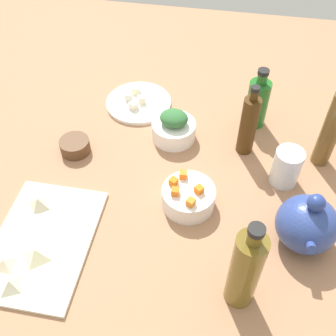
{
  "coord_description": "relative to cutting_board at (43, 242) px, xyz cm",
  "views": [
    {
      "loc": [
        68.17,
        12.39,
        85.16
      ],
      "look_at": [
        0.0,
        0.0,
        8.0
      ],
      "focal_mm": 43.58,
      "sensor_mm": 36.0,
      "label": 1
    }
  ],
  "objects": [
    {
      "name": "plate_tofu",
      "position": [
        -53.18,
        10.48,
        0.1
      ],
      "size": [
        20.3,
        20.3,
        1.2
      ],
      "primitive_type": "cylinder",
      "color": "white",
      "rests_on": "tabletop"
    },
    {
      "name": "tabletop",
      "position": [
        -23.8,
        25.21,
        -2.0
      ],
      "size": [
        190.0,
        190.0,
        3.0
      ],
      "primitive_type": "cube",
      "color": "#A57452",
      "rests_on": "ground"
    },
    {
      "name": "carrot_cube_2",
      "position": [
        -21.2,
        29.49,
        5.74
      ],
      "size": [
        1.94,
        1.94,
        1.8
      ],
      "primitive_type": "cube",
      "rotation": [
        0.0,
        0.0,
        0.08
      ],
      "color": "orange",
      "rests_on": "bowl_carrots"
    },
    {
      "name": "bottle_0",
      "position": [
        -50.96,
        46.37,
        7.26
      ],
      "size": [
        6.29,
        6.29,
        18.7
      ],
      "color": "#236724",
      "rests_on": "tabletop"
    },
    {
      "name": "tofu_cube_3",
      "position": [
        -53.68,
        7.03,
        1.8
      ],
      "size": [
        2.95,
        2.95,
        2.2
      ],
      "primitive_type": "cube",
      "rotation": [
        0.0,
        0.0,
        2.04
      ],
      "color": "silver",
      "rests_on": "plate_tofu"
    },
    {
      "name": "chopped_greens_mound",
      "position": [
        -40.3,
        23.88,
        6.88
      ],
      "size": [
        8.17,
        9.0,
        4.02
      ],
      "primitive_type": "ellipsoid",
      "rotation": [
        0.0,
        0.0,
        1.41
      ],
      "color": "#336B37",
      "rests_on": "bowl_greens"
    },
    {
      "name": "carrot_cube_1",
      "position": [
        -17.23,
        33.98,
        5.74
      ],
      "size": [
        2.54,
        2.54,
        1.8
      ],
      "primitive_type": "cube",
      "rotation": [
        0.0,
        0.0,
        0.83
      ],
      "color": "orange",
      "rests_on": "bowl_carrots"
    },
    {
      "name": "carrot_cube_0",
      "position": [
        -15.58,
        28.45,
        5.74
      ],
      "size": [
        1.82,
        1.82,
        1.8
      ],
      "primitive_type": "cube",
      "rotation": [
        0.0,
        0.0,
        0.01
      ],
      "color": "orange",
      "rests_on": "bowl_carrots"
    },
    {
      "name": "tofu_cube_1",
      "position": [
        -49.57,
        9.8,
        1.8
      ],
      "size": [
        2.97,
        2.97,
        2.2
      ],
      "primitive_type": "cube",
      "rotation": [
        0.0,
        0.0,
        2.66
      ],
      "color": "white",
      "rests_on": "plate_tofu"
    },
    {
      "name": "dumpling_1",
      "position": [
        11.91,
        -2.03,
        1.79
      ],
      "size": [
        5.84,
        5.59,
        2.59
      ],
      "primitive_type": "pyramid",
      "rotation": [
        0.0,
        0.0,
        5.89
      ],
      "color": "beige",
      "rests_on": "cutting_board"
    },
    {
      "name": "bowl_carrots",
      "position": [
        -17.24,
        31.51,
        2.17
      ],
      "size": [
        13.18,
        13.18,
        5.34
      ],
      "primitive_type": "cylinder",
      "color": "white",
      "rests_on": "tabletop"
    },
    {
      "name": "tofu_cube_2",
      "position": [
        -52.92,
        11.63,
        1.8
      ],
      "size": [
        2.91,
        2.91,
        2.2
      ],
      "primitive_type": "cube",
      "rotation": [
        0.0,
        0.0,
        1.99
      ],
      "color": "#F8EACB",
      "rests_on": "plate_tofu"
    },
    {
      "name": "carrot_cube_3",
      "position": [
        -13.12,
        32.54,
        5.74
      ],
      "size": [
        2.41,
        2.41,
        1.8
      ],
      "primitive_type": "cube",
      "rotation": [
        0.0,
        0.0,
        1.12
      ],
      "color": "orange",
      "rests_on": "bowl_carrots"
    },
    {
      "name": "bowl_greens",
      "position": [
        -40.3,
        23.88,
        2.19
      ],
      "size": [
        12.47,
        12.47,
        5.37
      ],
      "primitive_type": "cylinder",
      "color": "white",
      "rests_on": "tabletop"
    },
    {
      "name": "bottle_1",
      "position": [
        4.7,
        45.43,
        10.6
      ],
      "size": [
        6.15,
        6.15,
        25.27
      ],
      "color": "brown",
      "rests_on": "tabletop"
    },
    {
      "name": "carrot_cube_4",
      "position": [
        -18.56,
        27.53,
        5.74
      ],
      "size": [
        2.43,
        2.43,
        1.8
      ],
      "primitive_type": "cube",
      "rotation": [
        0.0,
        0.0,
        2.65
      ],
      "color": "orange",
      "rests_on": "bowl_carrots"
    },
    {
      "name": "drinking_glass_0",
      "position": [
        -29.31,
        54.89,
        4.69
      ],
      "size": [
        7.25,
        7.25,
        10.38
      ],
      "primitive_type": "cylinder",
      "color": "white",
      "rests_on": "tabletop"
    },
    {
      "name": "bowl_small_side",
      "position": [
        -30.06,
        -2.3,
        1.42
      ],
      "size": [
        8.29,
        8.29,
        3.84
      ],
      "primitive_type": "cylinder",
      "color": "brown",
      "rests_on": "tabletop"
    },
    {
      "name": "dumpling_3",
      "position": [
        4.11,
        0.47,
        1.91
      ],
      "size": [
        6.06,
        6.07,
        2.82
      ],
      "primitive_type": "pyramid",
      "rotation": [
        0.0,
        0.0,
        4.6
      ],
      "color": "beige",
      "rests_on": "cutting_board"
    },
    {
      "name": "tofu_cube_0",
      "position": [
        -57.21,
        8.76,
        1.8
      ],
      "size": [
        2.43,
        2.43,
        2.2
      ],
      "primitive_type": "cube",
      "rotation": [
        0.0,
        0.0,
        3.03
      ],
      "color": "#FAEEC9",
      "rests_on": "plate_tofu"
    },
    {
      "name": "cutting_board",
      "position": [
        0.0,
        0.0,
        0.0
      ],
      "size": [
        32.47,
        22.12,
        1.0
      ],
      "primitive_type": "cube",
      "rotation": [
        0.0,
        0.0,
        0.0
      ],
      "color": "white",
      "rests_on": "tabletop"
    },
    {
      "name": "teapot",
      "position": [
        -11.55,
        58.87,
        6.02
      ],
      "size": [
        15.55,
        13.87,
        16.14
      ],
      "color": "#2E438B",
      "rests_on": "tabletop"
    },
    {
      "name": "bottle_2",
      "position": [
        -38.99,
        44.19,
        8.85
      ],
      "size": [
        4.59,
        4.59,
        21.68
      ],
      "color": "#442A0F",
      "rests_on": "tabletop"
    },
    {
      "name": "dumpling_0",
      "position": [
        -9.14,
        -4.36,
        2.04
      ],
      "size": [
        4.53,
        5.03,
        3.07
      ],
      "primitive_type": "pyramid",
      "rotation": [
        0.0,
        0.0,
        4.52
      ],
      "color": "beige",
      "rests_on": "cutting_board"
    },
    {
      "name": "dumpling_2",
      "position": [
        7.38,
        -5.49,
        1.7
      ],
      "size": [
        5.79,
        5.83,
        2.41
      ],
      "primitive_type": "pyramid",
      "rotation": [
        0.0,
        0.0,
        3.97
      ],
      "color": "beige",
      "rests_on": "cutting_board"
    },
    {
      "name": "bottle_3",
      "position": [
        -38.46,
        64.88,
        11.27
      ],
      "size": [
        4.77,
        4.77,
        27.25
      ],
      "color": "brown",
      "rests_on": "tabletop"
    }
  ]
}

